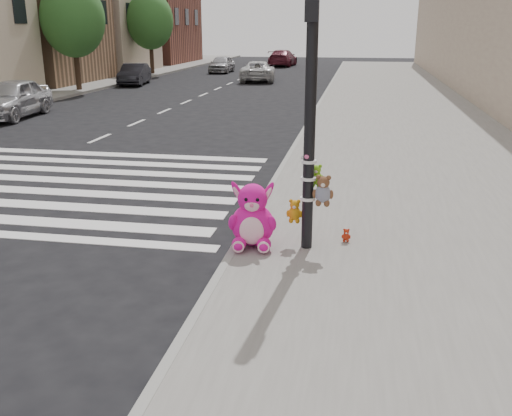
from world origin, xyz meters
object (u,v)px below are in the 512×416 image
(red_teddy, at_px, (346,235))
(car_white_near, at_px, (258,71))
(pink_bunny, at_px, (253,220))
(signal_pole, at_px, (311,137))
(car_dark_far, at_px, (134,74))
(car_silver_far, at_px, (11,98))

(red_teddy, xyz_separation_m, car_white_near, (-6.28, 27.67, 0.37))
(pink_bunny, bearing_deg, signal_pole, -0.04)
(red_teddy, height_order, car_dark_far, car_dark_far)
(pink_bunny, bearing_deg, car_dark_far, 108.48)
(red_teddy, xyz_separation_m, car_silver_far, (-12.68, 11.21, 0.47))
(car_silver_far, distance_m, car_dark_far, 12.85)
(car_silver_far, bearing_deg, signal_pole, -49.19)
(car_white_near, bearing_deg, red_teddy, 95.28)
(signal_pole, height_order, pink_bunny, signal_pole)
(red_teddy, relative_size, car_white_near, 0.05)
(pink_bunny, height_order, car_dark_far, car_dark_far)
(car_dark_far, bearing_deg, car_silver_far, -98.15)
(signal_pole, bearing_deg, pink_bunny, -173.16)
(car_silver_far, bearing_deg, pink_bunny, -51.44)
(signal_pole, relative_size, pink_bunny, 3.98)
(signal_pole, xyz_separation_m, car_dark_far, (-12.42, 24.37, -1.17))
(red_teddy, height_order, car_white_near, car_white_near)
(car_white_near, bearing_deg, car_dark_far, 20.81)
(car_dark_far, xyz_separation_m, car_white_near, (6.69, 3.61, 0.01))
(red_teddy, relative_size, car_silver_far, 0.05)
(signal_pole, bearing_deg, car_dark_far, 117.01)
(car_dark_far, distance_m, car_white_near, 7.60)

